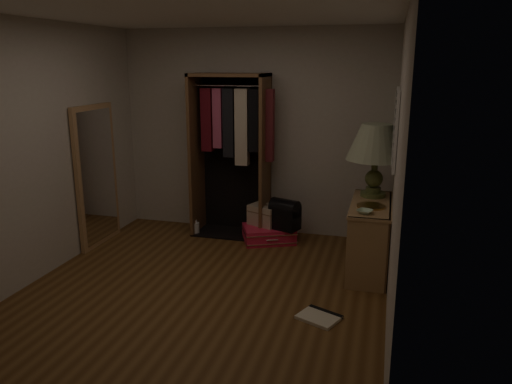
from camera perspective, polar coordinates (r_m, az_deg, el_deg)
ground at (r=4.98m, az=-6.31°, el=-11.42°), size 4.00×4.00×0.00m
room_walls at (r=4.54m, az=-5.75°, el=5.94°), size 3.52×4.02×2.60m
console_bookshelf at (r=5.50m, az=12.83°, el=-4.75°), size 0.42×1.12×0.75m
open_wardrobe at (r=6.29m, az=-2.53°, el=5.85°), size 1.04×0.50×2.05m
floor_mirror at (r=6.30m, az=-17.74°, el=1.75°), size 0.06×0.80×1.70m
pink_suitcase at (r=6.26m, az=1.48°, el=-4.81°), size 0.77×0.68×0.19m
train_case at (r=6.26m, az=0.96°, el=-2.63°), size 0.44×0.38×0.27m
black_bag at (r=6.10m, az=3.30°, el=-2.49°), size 0.40×0.33×0.38m
table_lamp at (r=5.52m, az=13.56°, el=5.38°), size 0.73×0.73×0.79m
brass_tray at (r=5.22m, az=13.02°, el=-1.58°), size 0.29×0.29×0.02m
ceramic_bowl at (r=4.98m, az=12.33°, el=-2.20°), size 0.19×0.19×0.04m
white_jug at (r=6.57m, az=-6.96°, el=-4.11°), size 0.12×0.12×0.19m
floor_book at (r=4.55m, az=7.33°, el=-13.92°), size 0.42×0.39×0.03m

